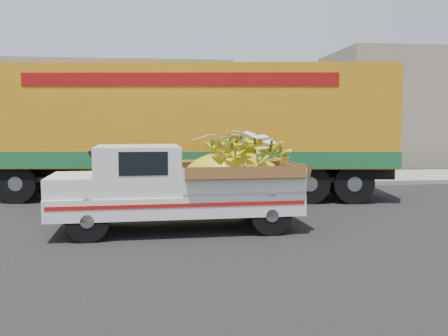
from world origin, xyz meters
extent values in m
plane|color=black|center=(0.00, 0.00, 0.00)|extent=(100.00, 100.00, 0.00)
cube|color=gray|center=(0.00, 7.29, 0.07)|extent=(60.00, 0.25, 0.15)
cube|color=gray|center=(0.00, 9.39, 0.07)|extent=(60.00, 4.00, 0.14)
cube|color=gray|center=(-8.00, 15.29, 2.50)|extent=(18.00, 6.00, 5.00)
cylinder|color=black|center=(-3.45, -0.48, 0.40)|extent=(0.81, 0.27, 0.80)
cylinder|color=black|center=(-3.53, 1.06, 0.40)|extent=(0.81, 0.27, 0.80)
cylinder|color=black|center=(0.01, -0.30, 0.40)|extent=(0.81, 0.27, 0.80)
cylinder|color=black|center=(-0.07, 1.23, 0.40)|extent=(0.81, 0.27, 0.80)
cube|color=silver|center=(-1.81, 0.37, 0.58)|extent=(5.02, 2.03, 0.41)
cube|color=#A50F0C|center=(-1.77, -0.52, 0.65)|extent=(4.84, 0.25, 0.07)
cube|color=silver|center=(-4.24, 0.25, 0.47)|extent=(0.19, 1.75, 0.15)
cube|color=silver|center=(-3.83, 0.27, 0.98)|extent=(0.98, 1.72, 0.38)
cube|color=silver|center=(-2.57, 0.34, 1.26)|extent=(1.71, 1.80, 0.95)
cube|color=black|center=(-2.42, -0.52, 1.44)|extent=(0.90, 0.06, 0.44)
cube|color=silver|center=(-0.55, 0.44, 1.06)|extent=(2.50, 1.91, 0.54)
ellipsoid|color=gold|center=(-0.66, 0.43, 0.95)|extent=(2.26, 1.54, 1.35)
cylinder|color=black|center=(3.07, 3.27, 0.55)|extent=(1.13, 0.45, 1.10)
cylinder|color=black|center=(3.31, 5.25, 0.55)|extent=(1.13, 0.45, 1.10)
cylinder|color=black|center=(1.88, 3.41, 0.55)|extent=(1.13, 0.45, 1.10)
cylinder|color=black|center=(2.12, 5.40, 0.55)|extent=(1.13, 0.45, 1.10)
cylinder|color=black|center=(-6.06, 4.41, 0.55)|extent=(1.13, 0.45, 1.10)
cylinder|color=black|center=(-5.81, 6.39, 0.55)|extent=(1.13, 0.45, 1.10)
cube|color=black|center=(-1.47, 4.84, 0.78)|extent=(12.03, 2.49, 0.36)
cube|color=#C08212|center=(-1.47, 4.84, 2.38)|extent=(11.98, 3.94, 2.84)
cube|color=#19582D|center=(-1.47, 4.84, 1.21)|extent=(12.04, 3.97, 0.45)
cube|color=maroon|center=(-1.63, 3.59, 3.35)|extent=(8.34, 1.06, 0.35)
camera|label=1|loc=(-2.01, -9.74, 2.16)|focal=40.00mm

